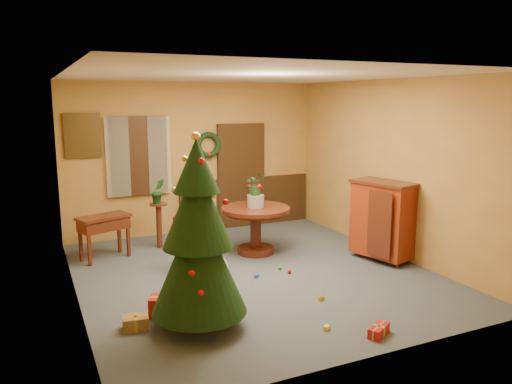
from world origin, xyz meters
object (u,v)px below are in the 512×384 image
christmas_tree (198,238)px  writing_desk (104,226)px  dining_table (256,221)px  sideboard (382,218)px  chair_near (199,242)px

christmas_tree → writing_desk: 3.14m
dining_table → sideboard: size_ratio=0.89×
sideboard → chair_near: bearing=167.9°
writing_desk → christmas_tree: bearing=-78.8°
dining_table → sideboard: bearing=-34.7°
dining_table → christmas_tree: 2.94m
dining_table → christmas_tree: (-1.76, -2.30, 0.50)m
dining_table → writing_desk: size_ratio=1.28×
christmas_tree → writing_desk: size_ratio=2.46×
dining_table → chair_near: chair_near is taller
chair_near → sideboard: bearing=-12.1°
dining_table → chair_near: bearing=-154.9°
christmas_tree → sideboard: bearing=17.9°
chair_near → christmas_tree: (-0.57, -1.74, 0.57)m
dining_table → christmas_tree: size_ratio=0.52×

